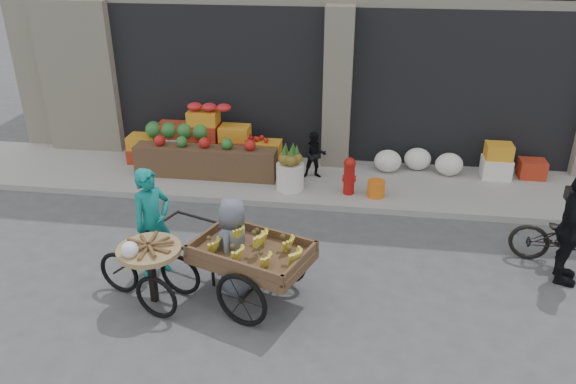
# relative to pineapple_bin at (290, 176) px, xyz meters

# --- Properties ---
(ground) EXTENTS (80.00, 80.00, 0.00)m
(ground) POSITION_rel_pineapple_bin_xyz_m (0.75, -3.60, -0.37)
(ground) COLOR #424244
(ground) RESTS_ON ground
(sidewalk) EXTENTS (18.00, 2.20, 0.12)m
(sidewalk) POSITION_rel_pineapple_bin_xyz_m (0.75, 0.50, -0.31)
(sidewalk) COLOR gray
(sidewalk) RESTS_ON ground
(fruit_display) EXTENTS (3.10, 1.12, 1.24)m
(fruit_display) POSITION_rel_pineapple_bin_xyz_m (-1.73, 0.78, 0.30)
(fruit_display) COLOR #A62B17
(fruit_display) RESTS_ON sidewalk
(pineapple_bin) EXTENTS (0.52, 0.52, 0.50)m
(pineapple_bin) POSITION_rel_pineapple_bin_xyz_m (0.00, 0.00, 0.00)
(pineapple_bin) COLOR silver
(pineapple_bin) RESTS_ON sidewalk
(fire_hydrant) EXTENTS (0.22, 0.22, 0.71)m
(fire_hydrant) POSITION_rel_pineapple_bin_xyz_m (1.10, -0.05, 0.13)
(fire_hydrant) COLOR #A5140F
(fire_hydrant) RESTS_ON sidewalk
(orange_bucket) EXTENTS (0.32, 0.32, 0.30)m
(orange_bucket) POSITION_rel_pineapple_bin_xyz_m (1.60, -0.10, -0.10)
(orange_bucket) COLOR orange
(orange_bucket) RESTS_ON sidewalk
(right_bay_goods) EXTENTS (3.35, 0.60, 0.70)m
(right_bay_goods) POSITION_rel_pineapple_bin_xyz_m (3.36, 1.10, 0.04)
(right_bay_goods) COLOR silver
(right_bay_goods) RESTS_ON sidewalk
(seated_person) EXTENTS (0.51, 0.43, 0.93)m
(seated_person) POSITION_rel_pineapple_bin_xyz_m (0.40, 0.60, 0.21)
(seated_person) COLOR black
(seated_person) RESTS_ON sidewalk
(banana_cart) EXTENTS (2.72, 1.80, 1.06)m
(banana_cart) POSITION_rel_pineapple_bin_xyz_m (-0.10, -3.32, 0.40)
(banana_cart) COLOR brown
(banana_cart) RESTS_ON ground
(vendor_woman) EXTENTS (0.66, 0.72, 1.64)m
(vendor_woman) POSITION_rel_pineapple_bin_xyz_m (-1.56, -2.89, 0.45)
(vendor_woman) COLOR #0F7771
(vendor_woman) RESTS_ON ground
(tricycle_cart) EXTENTS (1.46, 1.02, 0.95)m
(tricycle_cart) POSITION_rel_pineapple_bin_xyz_m (-1.37, -3.56, 0.20)
(tricycle_cart) COLOR #9E7F51
(tricycle_cart) RESTS_ON ground
(vendor_grey) EXTENTS (0.56, 0.75, 1.41)m
(vendor_grey) POSITION_rel_pineapple_bin_xyz_m (-0.33, -3.17, 0.34)
(vendor_grey) COLOR slate
(vendor_grey) RESTS_ON ground
(bicycle) EXTENTS (1.81, 1.00, 0.90)m
(bicycle) POSITION_rel_pineapple_bin_xyz_m (4.44, -1.87, 0.08)
(bicycle) COLOR black
(bicycle) RESTS_ON ground
(cyclist) EXTENTS (0.63, 1.04, 1.66)m
(cyclist) POSITION_rel_pineapple_bin_xyz_m (4.24, -2.27, 0.46)
(cyclist) COLOR black
(cyclist) RESTS_ON ground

